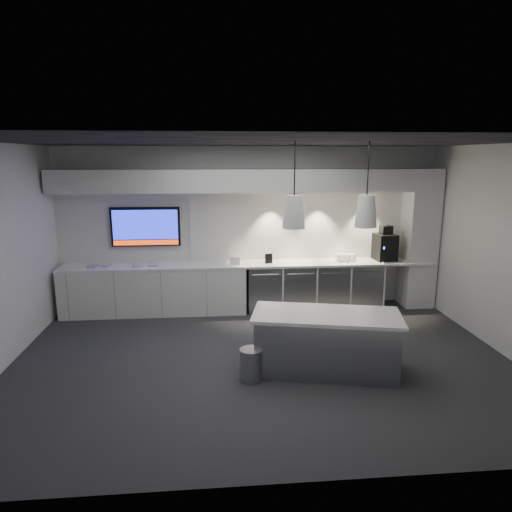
{
  "coord_description": "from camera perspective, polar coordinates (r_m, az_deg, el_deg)",
  "views": [
    {
      "loc": [
        -0.63,
        -5.95,
        2.82
      ],
      "look_at": [
        0.01,
        1.1,
        1.27
      ],
      "focal_mm": 32.0,
      "sensor_mm": 36.0,
      "label": 1
    }
  ],
  "objects": [
    {
      "name": "pendant_right",
      "position": [
        5.89,
        13.6,
        5.51
      ],
      "size": [
        0.28,
        0.28,
        1.11
      ],
      "color": "white",
      "rests_on": "ceiling"
    },
    {
      "name": "pendant_left",
      "position": [
        5.66,
        4.76,
        5.55
      ],
      "size": [
        0.28,
        0.28,
        1.11
      ],
      "color": "white",
      "rests_on": "ceiling"
    },
    {
      "name": "fridge_unit_c",
      "position": [
        8.74,
        9.23,
        -3.7
      ],
      "size": [
        0.6,
        0.61,
        0.85
      ],
      "primitive_type": "cube",
      "color": "gray",
      "rests_on": "floor"
    },
    {
      "name": "sign_white",
      "position": [
        8.23,
        -2.63,
        -0.64
      ],
      "size": [
        0.18,
        0.06,
        0.14
      ],
      "primitive_type": "cube",
      "rotation": [
        0.0,
        0.0,
        -0.2
      ],
      "color": "white",
      "rests_on": "back_counter"
    },
    {
      "name": "wall_right",
      "position": [
        7.37,
        29.06,
        0.47
      ],
      "size": [
        0.0,
        7.0,
        7.0
      ],
      "primitive_type": "plane",
      "rotation": [
        1.57,
        0.0,
        -1.57
      ],
      "color": "silver",
      "rests_on": "floor"
    },
    {
      "name": "island",
      "position": [
        6.21,
        8.7,
        -10.64
      ],
      "size": [
        2.05,
        1.22,
        0.81
      ],
      "rotation": [
        0.0,
        0.0,
        -0.22
      ],
      "color": "gray",
      "rests_on": "floor"
    },
    {
      "name": "tray_c",
      "position": [
        8.39,
        -14.62,
        -1.18
      ],
      "size": [
        0.2,
        0.2,
        0.02
      ],
      "primitive_type": "cube",
      "rotation": [
        0.0,
        0.0,
        0.32
      ],
      "color": "#A7A7A7",
      "rests_on": "back_counter"
    },
    {
      "name": "tray_d",
      "position": [
        8.38,
        -12.8,
        -1.1
      ],
      "size": [
        0.18,
        0.18,
        0.02
      ],
      "primitive_type": "cube",
      "rotation": [
        0.0,
        0.0,
        0.16
      ],
      "color": "#A7A7A7",
      "rests_on": "back_counter"
    },
    {
      "name": "tray_b",
      "position": [
        8.54,
        -18.22,
        -1.17
      ],
      "size": [
        0.19,
        0.19,
        0.02
      ],
      "primitive_type": "cube",
      "rotation": [
        0.0,
        0.0,
        -0.21
      ],
      "color": "#A7A7A7",
      "rests_on": "back_counter"
    },
    {
      "name": "column",
      "position": [
        9.14,
        19.72,
        2.06
      ],
      "size": [
        0.55,
        0.55,
        2.6
      ],
      "primitive_type": "cube",
      "color": "white",
      "rests_on": "floor"
    },
    {
      "name": "soffit",
      "position": [
        8.19,
        -0.76,
        9.43
      ],
      "size": [
        6.9,
        0.6,
        0.4
      ],
      "primitive_type": "cube",
      "color": "white",
      "rests_on": "wall_back"
    },
    {
      "name": "fridge_unit_b",
      "position": [
        8.61,
        5.16,
        -3.84
      ],
      "size": [
        0.6,
        0.61,
        0.85
      ],
      "primitive_type": "cube",
      "color": "gray",
      "rests_on": "floor"
    },
    {
      "name": "sign_black",
      "position": [
        8.33,
        1.6,
        -0.33
      ],
      "size": [
        0.14,
        0.05,
        0.18
      ],
      "primitive_type": "cube",
      "rotation": [
        0.0,
        0.0,
        0.22
      ],
      "color": "black",
      "rests_on": "back_counter"
    },
    {
      "name": "wall_tv",
      "position": [
        8.59,
        -13.64,
        3.58
      ],
      "size": [
        1.25,
        0.07,
        0.72
      ],
      "color": "black",
      "rests_on": "wall_back"
    },
    {
      "name": "tray_a",
      "position": [
        8.56,
        -19.78,
        -1.25
      ],
      "size": [
        0.19,
        0.19,
        0.02
      ],
      "primitive_type": "cube",
      "rotation": [
        0.0,
        0.0,
        -0.21
      ],
      "color": "#A7A7A7",
      "rests_on": "back_counter"
    },
    {
      "name": "backsplash",
      "position": [
        8.72,
        7.02,
        3.91
      ],
      "size": [
        4.6,
        0.03,
        1.3
      ],
      "primitive_type": "cube",
      "color": "white",
      "rests_on": "wall_back"
    },
    {
      "name": "coffee_machine",
      "position": [
        8.9,
        15.82,
        1.21
      ],
      "size": [
        0.39,
        0.55,
        0.66
      ],
      "rotation": [
        0.0,
        0.0,
        0.09
      ],
      "color": "black",
      "rests_on": "back_counter"
    },
    {
      "name": "wall_back",
      "position": [
        8.58,
        -0.9,
        3.52
      ],
      "size": [
        7.0,
        0.0,
        7.0
      ],
      "primitive_type": "plane",
      "rotation": [
        1.57,
        0.0,
        0.0
      ],
      "color": "silver",
      "rests_on": "floor"
    },
    {
      "name": "floor",
      "position": [
        6.62,
        0.81,
        -12.85
      ],
      "size": [
        7.0,
        7.0,
        0.0
      ],
      "primitive_type": "plane",
      "color": "#2C2C2E",
      "rests_on": "ground"
    },
    {
      "name": "cup_cluster",
      "position": [
        8.65,
        11.18,
        -0.22
      ],
      "size": [
        0.36,
        0.17,
        0.14
      ],
      "primitive_type": null,
      "color": "white",
      "rests_on": "back_counter"
    },
    {
      "name": "fridge_unit_a",
      "position": [
        8.52,
        0.97,
        -3.96
      ],
      "size": [
        0.6,
        0.61,
        0.85
      ],
      "primitive_type": "cube",
      "color": "gray",
      "rests_on": "floor"
    },
    {
      "name": "fridge_unit_d",
      "position": [
        8.92,
        13.17,
        -3.55
      ],
      "size": [
        0.6,
        0.61,
        0.85
      ],
      "primitive_type": "cube",
      "color": "gray",
      "rests_on": "floor"
    },
    {
      "name": "ceiling",
      "position": [
        5.99,
        0.9,
        14.09
      ],
      "size": [
        7.0,
        7.0,
        0.0
      ],
      "primitive_type": "plane",
      "rotation": [
        3.14,
        0.0,
        0.0
      ],
      "color": "black",
      "rests_on": "wall_back"
    },
    {
      "name": "bin",
      "position": [
        6.01,
        -0.62,
        -13.4
      ],
      "size": [
        0.34,
        0.34,
        0.41
      ],
      "primitive_type": "cylinder",
      "rotation": [
        0.0,
        0.0,
        0.16
      ],
      "color": "gray",
      "rests_on": "floor"
    },
    {
      "name": "left_base_cabinets",
      "position": [
        8.55,
        -12.52,
        -4.17
      ],
      "size": [
        3.3,
        0.63,
        0.86
      ],
      "primitive_type": "cube",
      "color": "white",
      "rests_on": "floor"
    },
    {
      "name": "wall_front",
      "position": [
        3.75,
        4.88,
        -8.3
      ],
      "size": [
        7.0,
        0.0,
        7.0
      ],
      "primitive_type": "plane",
      "rotation": [
        -1.57,
        0.0,
        0.0
      ],
      "color": "silver",
      "rests_on": "floor"
    },
    {
      "name": "back_counter",
      "position": [
        8.38,
        -0.71,
        -1.02
      ],
      "size": [
        6.8,
        0.65,
        0.04
      ],
      "primitive_type": "cube",
      "color": "white",
      "rests_on": "left_base_cabinets"
    }
  ]
}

